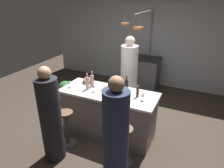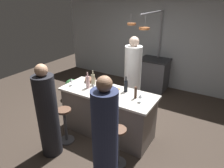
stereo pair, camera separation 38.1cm
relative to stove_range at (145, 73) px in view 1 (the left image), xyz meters
The scene contains 21 objects.
ground_plane 2.49m from the stove_range, 90.00° to the right, with size 9.00×9.00×0.00m, color #382D26.
back_wall 0.94m from the stove_range, 90.00° to the left, with size 6.40×0.16×2.60m, color #9EA3A8.
kitchen_island 2.45m from the stove_range, 90.00° to the right, with size 1.80×0.72×0.90m.
stove_range is the anchor object (origin of this frame).
chef 1.50m from the stove_range, 89.09° to the right, with size 0.37×0.37×1.75m.
bar_stool_left 3.12m from the stove_range, 99.82° to the right, with size 0.28×0.28×0.68m.
guest_left 3.47m from the stove_range, 98.99° to the right, with size 0.34×0.34×1.61m.
bar_stool_right 3.12m from the stove_range, 79.41° to the right, with size 0.28×0.28×0.68m.
guest_right 3.52m from the stove_range, 80.28° to the right, with size 0.35×0.35×1.67m.
overhead_pot_rack 1.23m from the stove_range, 95.76° to the right, with size 0.57×1.42×2.17m.
potted_plant 2.33m from the stove_range, 134.12° to the right, with size 0.36×0.36×0.52m.
cutting_board 2.39m from the stove_range, 90.26° to the right, with size 0.32×0.22×0.02m, color #997047.
pepper_mill 2.53m from the stove_range, 77.44° to the right, with size 0.05×0.05×0.21m, color #382319.
wine_bottle_dark 2.35m from the stove_range, 83.12° to the right, with size 0.07×0.07×0.29m.
wine_bottle_white 2.45m from the stove_range, 99.69° to the right, with size 0.07×0.07×0.31m.
wine_bottle_rose 2.60m from the stove_range, 99.43° to the right, with size 0.07×0.07×0.32m.
wine_glass_near_left_guest 2.65m from the stove_range, 75.12° to the right, with size 0.07×0.07×0.15m.
wine_glass_near_right_guest 2.62m from the stove_range, 95.49° to the right, with size 0.07×0.07×0.15m.
wine_glass_by_chef 2.74m from the stove_range, 106.43° to the right, with size 0.07×0.07×0.15m.
mixing_bowl_blue 2.64m from the stove_range, 86.99° to the right, with size 0.20×0.20×0.06m, color #334C6B.
mixing_bowl_wooden 2.35m from the stove_range, 104.24° to the right, with size 0.22×0.22×0.07m, color brown.
Camera 1 is at (1.47, -3.01, 2.53)m, focal length 32.70 mm.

